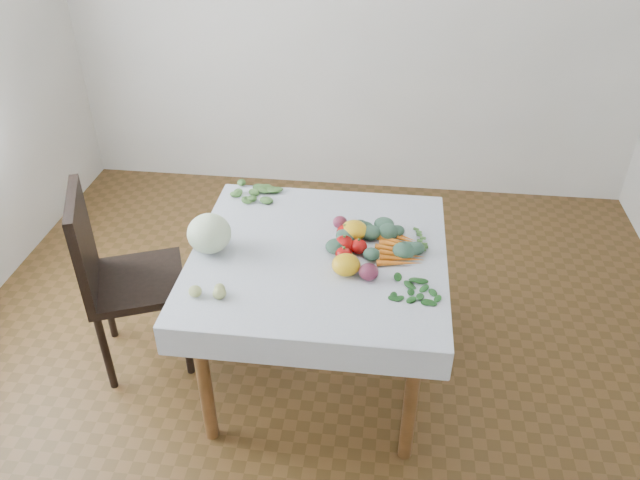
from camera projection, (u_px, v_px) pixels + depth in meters
The scene contains 19 objects.
ground at pixel (319, 373), 3.19m from camera, with size 4.00×4.00×0.00m, color brown.
back_wall at pixel (356, 3), 4.07m from camera, with size 4.00×0.04×2.70m, color white.
table at pixel (319, 271), 2.82m from camera, with size 1.00×1.00×0.75m.
tablecloth at pixel (319, 253), 2.77m from camera, with size 1.12×1.12×0.01m, color white.
chair at pixel (114, 271), 2.97m from camera, with size 0.58×0.58×0.98m.
cabbage at pixel (209, 233), 2.73m from camera, with size 0.19×0.19×0.17m, color silver.
tomato_a at pixel (344, 244), 2.76m from camera, with size 0.09×0.09×0.07m, color #A90C0B.
tomato_b at pixel (345, 232), 2.84m from camera, with size 0.08×0.08×0.07m, color #A90C0B.
tomato_c at pixel (344, 254), 2.70m from camera, with size 0.07×0.07×0.06m, color #A90C0B.
tomato_d at pixel (359, 247), 2.75m from camera, with size 0.08×0.08×0.07m, color #A90C0B.
heirloom_back at pixel (354, 230), 2.84m from camera, with size 0.12×0.12×0.08m, color yellow.
heirloom_front at pixel (346, 265), 2.62m from camera, with size 0.12×0.12×0.09m, color yellow.
onion_a at pixel (340, 222), 2.92m from camera, with size 0.07×0.07×0.06m, color #5C1A35.
onion_b at pixel (369, 272), 2.59m from camera, with size 0.08×0.08×0.07m, color #5C1A35.
tomatillo_cluster at pixel (202, 295), 2.48m from camera, with size 0.08×0.12×0.05m.
carrot_bunch at pixel (400, 248), 2.77m from camera, with size 0.20×0.31×0.03m.
kale_bunch at pixel (379, 240), 2.81m from camera, with size 0.40×0.30×0.05m.
basil_bunch at pixel (417, 291), 2.53m from camera, with size 0.23×0.20×0.01m.
dill_bunch at pixel (255, 192), 3.18m from camera, with size 0.26×0.21×0.03m.
Camera 1 is at (0.28, -2.23, 2.36)m, focal length 35.00 mm.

